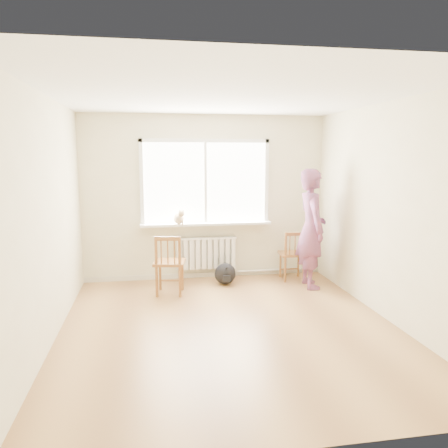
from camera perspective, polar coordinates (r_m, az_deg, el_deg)
name	(u,v)px	position (r m, az deg, el deg)	size (l,w,h in m)	color
floor	(230,328)	(5.39, 0.75, -13.38)	(4.50, 4.50, 0.00)	#AA7A45
ceiling	(230,96)	(5.02, 0.82, 16.43)	(4.50, 4.50, 0.00)	white
back_wall	(205,198)	(7.24, -2.46, 3.44)	(4.00, 0.01, 2.70)	beige
window	(205,179)	(7.19, -2.46, 5.90)	(2.12, 0.05, 1.42)	white
windowsill	(206,224)	(7.18, -2.33, 0.02)	(2.15, 0.22, 0.04)	white
radiator	(206,253)	(7.29, -2.32, -3.76)	(1.00, 0.12, 0.55)	white
heating_pipe	(278,270)	(7.67, 7.02, -5.96)	(0.04, 0.04, 1.40)	silver
baseboard	(206,275)	(7.47, -2.38, -6.62)	(4.00, 0.03, 0.08)	beige
chair_left	(169,265)	(6.50, -7.18, -5.29)	(0.51, 0.49, 0.90)	brown
chair_right	(293,256)	(7.28, 8.99, -4.09)	(0.43, 0.41, 0.82)	brown
person	(311,229)	(6.89, 11.35, -0.59)	(0.67, 0.44, 1.85)	#C04057
cat	(179,218)	(7.04, -5.89, 0.82)	(0.23, 0.37, 0.26)	beige
backpack	(225,274)	(7.03, 0.15, -6.51)	(0.34, 0.26, 0.34)	black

